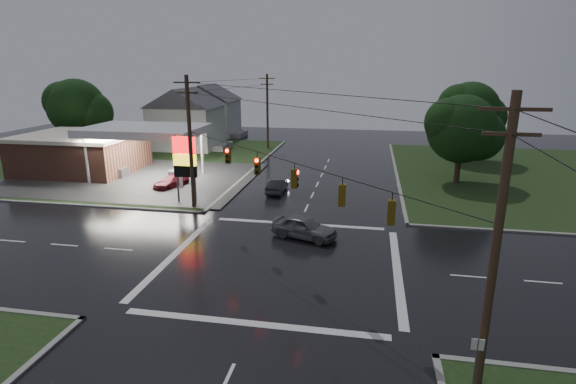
% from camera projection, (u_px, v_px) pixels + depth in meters
% --- Properties ---
extents(ground, '(120.00, 120.00, 0.00)m').
position_uv_depth(ground, '(281.00, 262.00, 27.78)').
color(ground, black).
rests_on(ground, ground).
extents(grass_nw, '(36.00, 36.00, 0.08)m').
position_uv_depth(grass_nw, '(120.00, 161.00, 56.85)').
color(grass_nw, black).
rests_on(grass_nw, ground).
extents(grass_ne, '(36.00, 36.00, 0.08)m').
position_uv_depth(grass_ne, '(567.00, 179.00, 47.88)').
color(grass_ne, black).
rests_on(grass_ne, ground).
extents(gas_station, '(26.20, 18.00, 5.60)m').
position_uv_depth(gas_station, '(90.00, 150.00, 50.15)').
color(gas_station, '#2D2D2D').
rests_on(gas_station, ground).
extents(pylon_sign, '(2.00, 0.35, 6.00)m').
position_uv_depth(pylon_sign, '(185.00, 159.00, 38.43)').
color(pylon_sign, '#59595E').
rests_on(pylon_sign, ground).
extents(utility_pole_nw, '(2.20, 0.32, 11.00)m').
position_uv_depth(utility_pole_nw, '(190.00, 141.00, 36.84)').
color(utility_pole_nw, '#382619').
rests_on(utility_pole_nw, ground).
extents(utility_pole_se, '(2.20, 0.32, 11.00)m').
position_uv_depth(utility_pole_se, '(496.00, 245.00, 15.59)').
color(utility_pole_se, '#382619').
rests_on(utility_pole_se, ground).
extents(utility_pole_n, '(2.20, 0.32, 10.50)m').
position_uv_depth(utility_pole_n, '(267.00, 110.00, 63.88)').
color(utility_pole_n, '#382619').
rests_on(utility_pole_n, ground).
extents(traffic_signals, '(26.87, 26.87, 1.47)m').
position_uv_depth(traffic_signals, '(281.00, 159.00, 25.98)').
color(traffic_signals, black).
rests_on(traffic_signals, ground).
extents(house_near, '(11.05, 8.48, 8.60)m').
position_uv_depth(house_near, '(186.00, 118.00, 64.25)').
color(house_near, silver).
rests_on(house_near, ground).
extents(house_far, '(11.05, 8.48, 8.60)m').
position_uv_depth(house_far, '(209.00, 110.00, 75.78)').
color(house_far, silver).
rests_on(house_far, ground).
extents(tree_nw_behind, '(8.93, 7.60, 10.00)m').
position_uv_depth(tree_nw_behind, '(78.00, 108.00, 60.30)').
color(tree_nw_behind, black).
rests_on(tree_nw_behind, ground).
extents(tree_ne_near, '(7.99, 6.80, 8.98)m').
position_uv_depth(tree_ne_near, '(463.00, 129.00, 44.63)').
color(tree_ne_near, black).
rests_on(tree_ne_near, ground).
extents(tree_ne_far, '(8.46, 7.20, 9.80)m').
position_uv_depth(tree_ne_far, '(471.00, 112.00, 55.29)').
color(tree_ne_far, black).
rests_on(tree_ne_far, ground).
extents(car_north, '(1.48, 4.01, 1.31)m').
position_uv_depth(car_north, '(277.00, 186.00, 42.69)').
color(car_north, '#202328').
rests_on(car_north, ground).
extents(car_crossing, '(5.00, 3.23, 1.58)m').
position_uv_depth(car_crossing, '(304.00, 227.00, 31.46)').
color(car_crossing, slate).
rests_on(car_crossing, ground).
extents(car_pump, '(2.99, 4.41, 1.19)m').
position_uv_depth(car_pump, '(171.00, 181.00, 44.50)').
color(car_pump, maroon).
rests_on(car_pump, ground).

